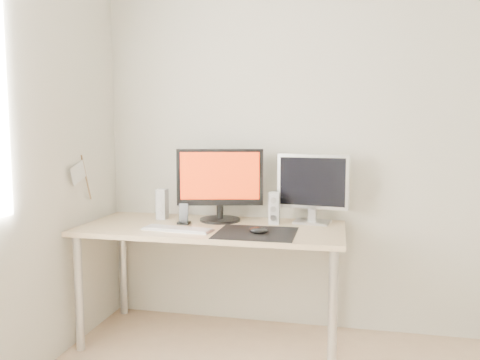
{
  "coord_description": "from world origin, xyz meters",
  "views": [
    {
      "loc": [
        -0.17,
        -1.34,
        1.31
      ],
      "look_at": [
        -0.77,
        1.45,
        1.01
      ],
      "focal_mm": 35.0,
      "sensor_mm": 36.0,
      "label": 1
    }
  ],
  "objects": [
    {
      "name": "wall_back",
      "position": [
        0.0,
        1.75,
        1.25
      ],
      "size": [
        3.5,
        0.0,
        3.5
      ],
      "primitive_type": "plane",
      "rotation": [
        1.57,
        0.0,
        0.0
      ],
      "color": "silver",
      "rests_on": "ground"
    },
    {
      "name": "mousepad",
      "position": [
        -0.63,
        1.24,
        0.73
      ],
      "size": [
        0.45,
        0.4,
        0.0
      ],
      "primitive_type": "cube",
      "color": "black",
      "rests_on": "desk"
    },
    {
      "name": "mouse",
      "position": [
        -0.61,
        1.21,
        0.75
      ],
      "size": [
        0.11,
        0.07,
        0.04
      ],
      "primitive_type": "ellipsoid",
      "color": "black",
      "rests_on": "mousepad"
    },
    {
      "name": "desk",
      "position": [
        -0.93,
        1.38,
        0.65
      ],
      "size": [
        1.6,
        0.7,
        0.73
      ],
      "color": "#D1B587",
      "rests_on": "ground"
    },
    {
      "name": "main_monitor",
      "position": [
        -0.92,
        1.54,
        0.98
      ],
      "size": [
        0.55,
        0.31,
        0.47
      ],
      "color": "black",
      "rests_on": "desk"
    },
    {
      "name": "second_monitor",
      "position": [
        -0.33,
        1.6,
        0.97
      ],
      "size": [
        0.45,
        0.19,
        0.43
      ],
      "color": "silver",
      "rests_on": "desk"
    },
    {
      "name": "speaker_left",
      "position": [
        -1.31,
        1.53,
        0.83
      ],
      "size": [
        0.06,
        0.08,
        0.2
      ],
      "color": "silver",
      "rests_on": "desk"
    },
    {
      "name": "speaker_right",
      "position": [
        -0.57,
        1.53,
        0.83
      ],
      "size": [
        0.06,
        0.08,
        0.2
      ],
      "color": "silver",
      "rests_on": "desk"
    },
    {
      "name": "keyboard",
      "position": [
        -1.09,
        1.22,
        0.74
      ],
      "size": [
        0.43,
        0.17,
        0.02
      ],
      "color": "#ADADAF",
      "rests_on": "desk"
    },
    {
      "name": "phone_dock",
      "position": [
        -1.12,
        1.4,
        0.77
      ],
      "size": [
        0.07,
        0.06,
        0.13
      ],
      "color": "black",
      "rests_on": "desk"
    },
    {
      "name": "pennant",
      "position": [
        -1.72,
        1.24,
        1.05
      ],
      "size": [
        0.01,
        0.23,
        0.29
      ],
      "color": "#A57F54",
      "rests_on": "wall_left"
    }
  ]
}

